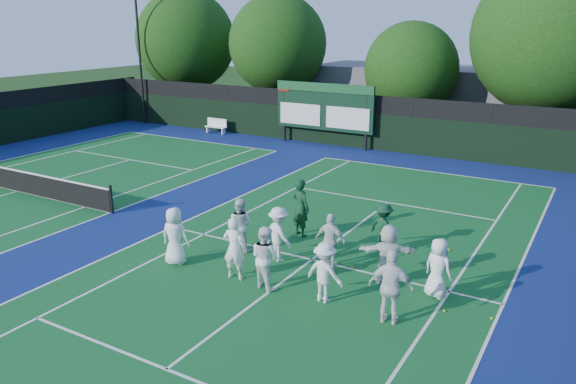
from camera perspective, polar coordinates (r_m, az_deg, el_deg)
The scene contains 32 objects.
ground at distance 16.18m, azimuth 0.76°, elevation -8.17°, with size 120.00×120.00×0.00m, color #15340E.
court_apron at distance 20.26m, azimuth -12.74°, elevation -3.26°, with size 34.00×32.00×0.01m, color navy.
near_court at distance 16.98m, azimuth 2.44°, elevation -6.89°, with size 11.05×23.85×0.01m.
left_court at distance 26.19m, azimuth -25.73°, elevation 0.08°, with size 11.05×23.85×0.01m.
back_fence at distance 32.11m, azimuth 5.59°, elevation 7.05°, with size 34.00×0.08×3.00m.
scoreboard at distance 32.04m, azimuth 3.66°, elevation 8.59°, with size 6.00×0.21×3.55m.
clubhouse at distance 38.19m, azimuth 16.31°, elevation 9.03°, with size 18.00×6.00×4.00m, color #5D5D62.
light_pole_left at distance 40.06m, azimuth -15.02°, elevation 15.67°, with size 1.20×0.30×10.12m.
tennis_net at distance 26.06m, azimuth -25.87°, elevation 1.10°, with size 11.30×0.10×1.10m.
bench at distance 36.07m, azimuth -7.28°, elevation 6.73°, with size 1.50×0.42×0.94m.
tree_a at distance 42.26m, azimuth -10.10°, elevation 14.66°, with size 7.08×7.08×9.02m.
tree_b at distance 37.77m, azimuth -0.80°, elevation 14.56°, with size 6.39×6.39×8.60m.
tree_c at distance 34.08m, azimuth 12.66°, elevation 11.86°, with size 5.43×5.43×6.90m.
tree_d at distance 32.49m, azimuth 25.49°, elevation 13.76°, with size 8.04×8.04×10.15m.
tennis_ball_0 at distance 15.73m, azimuth -4.81°, elevation -8.87°, with size 0.07×0.07×0.07m, color #C1CE18.
tennis_ball_1 at distance 18.30m, azimuth 16.03°, elevation -5.66°, with size 0.07×0.07×0.07m, color #C1CE18.
tennis_ball_2 at distance 14.66m, azimuth 20.00°, elevation -11.98°, with size 0.07×0.07×0.07m, color #C1CE18.
tennis_ball_3 at distance 18.86m, azimuth -1.26°, elevation -4.28°, with size 0.07×0.07×0.07m, color #C1CE18.
tennis_ball_4 at distance 16.54m, azimuth 6.53°, elevation -7.57°, with size 0.07×0.07×0.07m, color #C1CE18.
tennis_ball_5 at distance 14.66m, azimuth 15.60°, elevation -11.56°, with size 0.07×0.07×0.07m, color #C1CE18.
player_front_0 at distance 16.73m, azimuth -11.42°, elevation -4.42°, with size 0.85×0.55×1.74m, color white.
player_front_1 at distance 15.58m, azimuth -5.48°, elevation -5.71°, with size 0.65×0.43×1.78m, color white.
player_front_2 at distance 15.01m, azimuth -2.35°, elevation -6.64°, with size 0.84×0.66×1.73m, color white.
player_front_3 at distance 14.33m, azimuth 3.74°, elevation -8.16°, with size 1.03×0.59×1.60m, color white.
player_front_4 at distance 13.51m, azimuth 10.44°, elevation -9.50°, with size 1.08×0.45×1.85m, color white.
player_back_0 at distance 17.42m, azimuth -4.92°, elevation -3.32°, with size 0.83×0.64×1.70m, color silver.
player_back_1 at distance 16.66m, azimuth -0.96°, elevation -4.29°, with size 1.07×0.62×1.66m, color silver.
player_back_2 at distance 16.30m, azimuth 4.36°, elevation -4.93°, with size 0.95×0.39×1.61m, color silver.
player_back_3 at distance 15.49m, azimuth 10.12°, elevation -6.22°, with size 1.56×0.50×1.69m, color white.
player_back_4 at distance 15.03m, azimuth 14.98°, elevation -7.48°, with size 0.78×0.51×1.61m, color white.
coach_left at distance 18.49m, azimuth 1.31°, elevation -1.60°, with size 0.71×0.47×1.96m, color #0E361C.
coach_right at distance 17.58m, azimuth 9.66°, elevation -3.57°, with size 1.00×0.58×1.55m, color #0F3920.
Camera 1 is at (7.20, -12.74, 6.90)m, focal length 35.00 mm.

